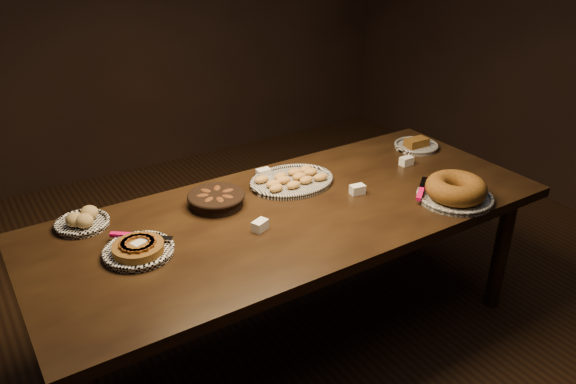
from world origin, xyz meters
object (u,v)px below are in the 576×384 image
bundt_cake_plate (455,191)px  buffet_table (294,223)px  apple_tart_plate (138,249)px  madeleine_platter (292,180)px

bundt_cake_plate → buffet_table: bearing=170.5°
apple_tart_plate → madeleine_platter: size_ratio=0.72×
apple_tart_plate → madeleine_platter: apple_tart_plate is taller
buffet_table → madeleine_platter: bearing=59.4°
madeleine_platter → bundt_cake_plate: bundt_cake_plate is taller
apple_tart_plate → madeleine_platter: (0.87, 0.21, -0.00)m
buffet_table → madeleine_platter: size_ratio=5.48×
buffet_table → apple_tart_plate: size_ratio=7.60×
buffet_table → madeleine_platter: madeleine_platter is taller
buffet_table → apple_tart_plate: 0.74m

